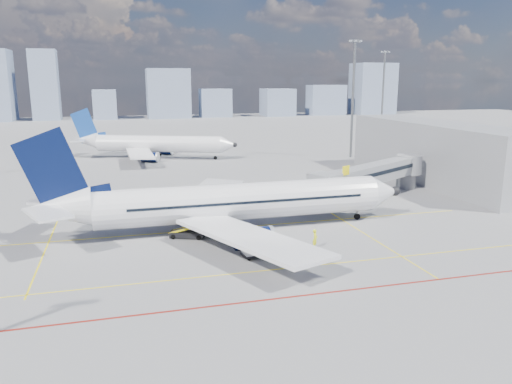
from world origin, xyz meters
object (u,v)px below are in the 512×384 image
belt_loader (188,233)px  ramp_worker (315,239)px  main_aircraft (225,203)px  baggage_tug (269,247)px  second_aircraft (152,144)px  cargo_dolly (259,246)px

belt_loader → ramp_worker: 13.91m
main_aircraft → baggage_tug: main_aircraft is taller
ramp_worker → second_aircraft: bearing=40.8°
second_aircraft → cargo_dolly: second_aircraft is taller
belt_loader → ramp_worker: belt_loader is taller
cargo_dolly → belt_loader: size_ratio=0.68×
baggage_tug → belt_loader: size_ratio=0.37×
main_aircraft → ramp_worker: main_aircraft is taller
belt_loader → ramp_worker: bearing=-8.6°
main_aircraft → baggage_tug: 9.43m
second_aircraft → belt_loader: (-0.15, -59.57, -2.66)m
second_aircraft → cargo_dolly: (5.75, -67.35, -2.18)m
second_aircraft → ramp_worker: 67.57m
main_aircraft → belt_loader: (-4.55, -1.80, -2.65)m
main_aircraft → second_aircraft: 57.94m
second_aircraft → belt_loader: 59.63m
baggage_tug → ramp_worker: ramp_worker is taller
main_aircraft → baggage_tug: (2.56, -8.70, -2.59)m
baggage_tug → ramp_worker: (4.96, -0.00, 0.39)m
belt_loader → baggage_tug: bearing=-23.0°
cargo_dolly → ramp_worker: bearing=1.8°
main_aircraft → second_aircraft: (-4.40, 57.77, 0.01)m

